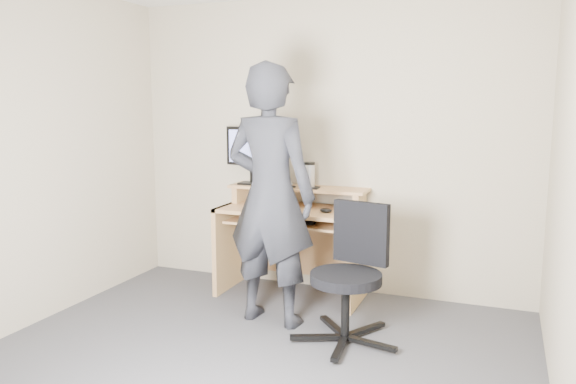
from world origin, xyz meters
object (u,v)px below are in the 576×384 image
Objects in this scene: desk at (295,230)px; office_chair at (351,269)px; monitor at (252,150)px; person at (270,196)px.

desk is 1.31× the size of office_chair.
monitor is 0.92m from person.
person is at bearing -46.01° from monitor.
desk is at bearing 144.59° from office_chair.
office_chair is (0.70, -0.79, -0.05)m from desk.
desk is 0.80m from person.
monitor reaches higher than office_chair.
office_chair is at bearing -48.28° from desk.
monitor reaches higher than desk.
desk is at bearing -79.07° from person.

